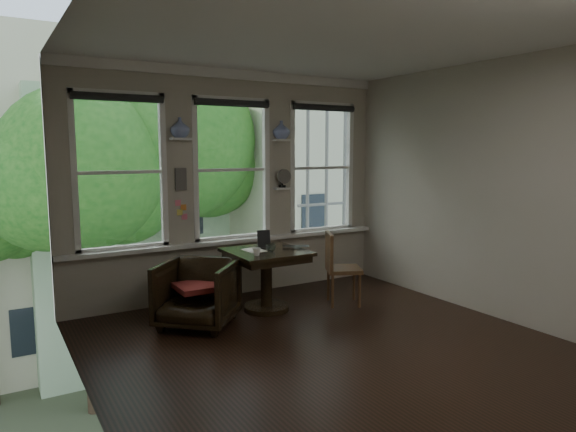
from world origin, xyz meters
TOP-DOWN VIEW (x-y plane):
  - ground at (0.00, 0.00)m, footprint 4.50×4.50m
  - ceiling at (0.00, 0.00)m, footprint 4.50×4.50m
  - wall_back at (0.00, 2.25)m, footprint 4.50×0.00m
  - wall_front at (0.00, -2.25)m, footprint 4.50×0.00m
  - wall_left at (-2.25, 0.00)m, footprint 0.00×4.50m
  - wall_right at (2.25, 0.00)m, footprint 0.00×4.50m
  - window_left at (-1.45, 2.25)m, footprint 1.10×0.12m
  - window_center at (0.00, 2.25)m, footprint 1.10×0.12m
  - window_right at (1.45, 2.25)m, footprint 1.10×0.12m
  - shelf_left at (-0.72, 2.15)m, footprint 0.26×0.16m
  - shelf_right at (0.72, 2.15)m, footprint 0.26×0.16m
  - intercom at (-0.72, 2.18)m, footprint 0.14×0.06m
  - sticky_notes at (-0.72, 2.19)m, footprint 0.16×0.01m
  - desk_fan at (0.72, 2.13)m, footprint 0.20×0.20m
  - vase_left at (-0.72, 2.15)m, footprint 0.24×0.24m
  - vase_right at (0.72, 2.15)m, footprint 0.24×0.24m
  - table at (0.05, 1.36)m, footprint 0.90×0.90m
  - armchair_left at (-0.89, 1.24)m, footprint 1.14×1.14m
  - cushion_red at (-0.89, 1.24)m, footprint 0.45×0.45m
  - side_chair_right at (1.02, 1.08)m, footprint 0.56×0.56m
  - laptop at (0.42, 1.26)m, footprint 0.39×0.34m
  - mug at (-0.20, 1.13)m, footprint 0.10×0.10m
  - drinking_glass at (0.06, 1.26)m, footprint 0.12×0.12m
  - tablet at (0.11, 1.53)m, footprint 0.18×0.12m
  - papers at (-0.08, 1.43)m, footprint 0.23×0.31m

SIDE VIEW (x-z plane):
  - ground at x=0.00m, z-range 0.00..0.00m
  - armchair_left at x=-0.89m, z-range 0.00..0.74m
  - table at x=0.05m, z-range 0.00..0.75m
  - cushion_red at x=-0.89m, z-range 0.42..0.48m
  - side_chair_right at x=1.02m, z-range 0.00..0.92m
  - papers at x=-0.08m, z-range 0.75..0.75m
  - laptop at x=0.42m, z-range 0.75..0.78m
  - mug at x=-0.20m, z-range 0.75..0.84m
  - drinking_glass at x=0.06m, z-range 0.75..0.84m
  - tablet at x=0.11m, z-range 0.75..0.97m
  - sticky_notes at x=-0.72m, z-range 1.13..1.37m
  - wall_back at x=0.00m, z-range -0.75..3.75m
  - wall_front at x=0.00m, z-range -0.75..3.75m
  - wall_left at x=-2.25m, z-range -0.75..3.75m
  - wall_right at x=2.25m, z-range -0.75..3.75m
  - desk_fan at x=0.72m, z-range 1.41..1.65m
  - intercom at x=-0.72m, z-range 1.46..1.74m
  - window_left at x=-1.45m, z-range 0.75..2.65m
  - window_center at x=0.00m, z-range 0.75..2.65m
  - window_right at x=1.45m, z-range 0.75..2.65m
  - shelf_left at x=-0.72m, z-range 2.08..2.12m
  - shelf_right at x=0.72m, z-range 2.08..2.12m
  - vase_left at x=-0.72m, z-range 2.12..2.36m
  - vase_right at x=0.72m, z-range 2.12..2.36m
  - ceiling at x=0.00m, z-range 3.00..3.00m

